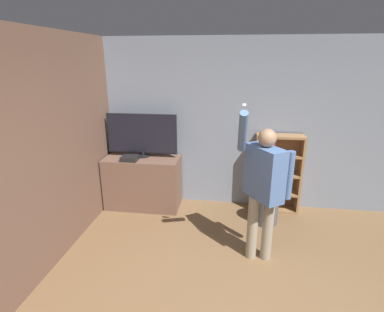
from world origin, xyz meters
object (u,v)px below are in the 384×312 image
television (142,135)px  game_console (130,158)px  person (264,183)px  waste_bin (266,209)px  bookshelf (273,173)px

television → game_console: size_ratio=4.46×
television → game_console: 0.42m
game_console → person: bearing=-27.2°
television → person: (1.81, -1.22, -0.20)m
television → waste_bin: (1.98, -0.35, -1.00)m
bookshelf → waste_bin: size_ratio=2.89×
game_console → person: person is taller
television → game_console: (-0.15, -0.22, -0.33)m
game_console → waste_bin: size_ratio=0.58×
television → person: person is taller
bookshelf → waste_bin: bearing=-104.9°
game_console → person: size_ratio=0.13×
game_console → bookshelf: (2.24, 0.31, -0.26)m
television → bookshelf: television is taller
bookshelf → person: (-0.29, -1.32, 0.38)m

